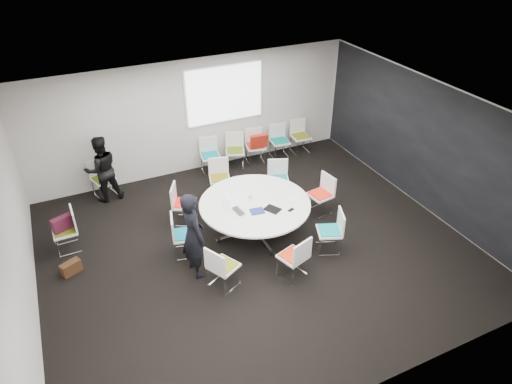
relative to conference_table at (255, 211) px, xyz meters
name	(u,v)px	position (x,y,z in m)	size (l,w,h in m)	color
room_shell	(260,186)	(-0.10, -0.43, 0.86)	(8.08, 7.08, 2.88)	black
conference_table	(255,211)	(0.00, 0.00, 0.00)	(2.21, 2.21, 0.73)	silver
projection_screen	(225,94)	(0.61, 3.03, 1.31)	(1.90, 0.03, 1.35)	white
chair_ring_a	(320,201)	(1.59, 0.06, -0.26)	(0.51, 0.52, 0.88)	silver
chair_ring_b	(278,186)	(1.05, 0.99, -0.26)	(0.59, 0.58, 0.88)	silver
chair_ring_c	(220,185)	(-0.13, 1.62, -0.26)	(0.56, 0.55, 0.88)	silver
chair_ring_d	(184,211)	(-1.19, 0.97, -0.26)	(0.61, 0.61, 0.88)	silver
chair_ring_e	(185,242)	(-1.50, -0.04, -0.26)	(0.54, 0.55, 0.88)	silver
chair_ring_f	(223,274)	(-1.15, -1.17, -0.26)	(0.61, 0.62, 0.88)	silver
chair_ring_g	(293,264)	(0.08, -1.46, -0.26)	(0.58, 0.57, 0.88)	silver
chair_ring_h	(329,238)	(1.07, -1.11, -0.26)	(0.59, 0.59, 0.88)	silver
chair_back_a	(211,162)	(0.05, 2.73, -0.26)	(0.52, 0.51, 0.88)	silver
chair_back_b	(235,157)	(0.70, 2.71, -0.26)	(0.59, 0.58, 0.88)	silver
chair_back_c	(255,152)	(1.28, 2.73, -0.26)	(0.54, 0.53, 0.88)	silver
chair_back_d	(280,147)	(1.98, 2.72, -0.26)	(0.50, 0.49, 0.88)	silver
chair_back_e	(300,142)	(2.62, 2.73, -0.26)	(0.49, 0.47, 0.88)	silver
chair_spare_left	(67,238)	(-3.52, 1.06, -0.26)	(0.46, 0.47, 0.88)	silver
chair_person_back	(104,185)	(-2.54, 2.73, -0.26)	(0.57, 0.56, 0.88)	silver
person_main	(193,235)	(-1.48, -0.61, 0.31)	(0.62, 0.41, 1.70)	black
person_back	(102,169)	(-2.54, 2.57, 0.24)	(0.76, 0.59, 1.56)	black
laptop	(240,210)	(-0.37, -0.14, 0.20)	(0.32, 0.20, 0.03)	#333338
laptop_lid	(227,201)	(-0.56, 0.11, 0.32)	(0.30, 0.02, 0.22)	silver
notebook_black	(273,209)	(0.21, -0.36, 0.20)	(0.22, 0.30, 0.02)	black
tablet_folio	(257,211)	(-0.09, -0.29, 0.20)	(0.26, 0.20, 0.03)	navy
papers_right	(281,191)	(0.67, 0.17, 0.19)	(0.30, 0.21, 0.00)	silver
papers_front	(295,198)	(0.80, -0.18, 0.19)	(0.30, 0.21, 0.00)	white
cup	(250,197)	(-0.02, 0.18, 0.24)	(0.08, 0.08, 0.09)	white
phone	(291,210)	(0.53, -0.53, 0.19)	(0.14, 0.07, 0.01)	black
maroon_bag	(63,223)	(-3.54, 1.06, 0.08)	(0.40, 0.14, 0.28)	#431124
brown_bag	(71,268)	(-3.57, 0.32, -0.42)	(0.36, 0.16, 0.24)	#3B2212
red_jacket	(259,141)	(1.28, 2.51, 0.16)	(0.44, 0.10, 0.35)	maroon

